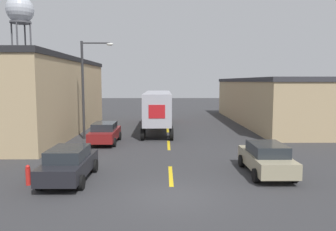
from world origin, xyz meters
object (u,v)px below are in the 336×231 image
object	(u,v)px
parked_car_left_near	(69,163)
fire_hydrant	(28,175)
parked_car_left_far	(105,133)
water_tower	(20,13)
semi_truck	(158,106)
street_lamp	(87,83)
parked_car_right_near	(266,158)

from	to	relation	value
parked_car_left_near	fire_hydrant	world-z (taller)	parked_car_left_near
parked_car_left_far	water_tower	xyz separation A→B (m)	(-20.26, 33.28, 15.67)
parked_car_left_near	water_tower	bearing A→B (deg)	115.39
semi_truck	parked_car_left_near	distance (m)	17.58
parked_car_left_far	parked_car_left_near	size ratio (longest dim) A/B	1.00
semi_truck	water_tower	bearing A→B (deg)	132.99
semi_truck	street_lamp	xyz separation A→B (m)	(-5.67, -5.71, 2.36)
street_lamp	fire_hydrant	world-z (taller)	street_lamp
parked_car_right_near	fire_hydrant	bearing A→B (deg)	-171.78
semi_truck	parked_car_left_far	xyz separation A→B (m)	(-3.91, -7.67, -1.42)
semi_truck	water_tower	xyz separation A→B (m)	(-24.18, 25.61, 14.24)
water_tower	street_lamp	world-z (taller)	water_tower
parked_car_right_near	water_tower	world-z (taller)	water_tower
semi_truck	parked_car_left_far	world-z (taller)	semi_truck
parked_car_left_far	fire_hydrant	world-z (taller)	parked_car_left_far
fire_hydrant	parked_car_left_far	bearing A→B (deg)	80.59
parked_car_left_far	street_lamp	xyz separation A→B (m)	(-1.76, 1.96, 3.78)
semi_truck	street_lamp	bearing A→B (deg)	-135.15
parked_car_left_near	water_tower	xyz separation A→B (m)	(-20.26, 42.70, 15.67)
parked_car_right_near	water_tower	distance (m)	53.73
parked_car_left_near	fire_hydrant	bearing A→B (deg)	-157.66
water_tower	parked_car_left_far	bearing A→B (deg)	-58.66
parked_car_left_far	street_lamp	bearing A→B (deg)	131.90
parked_car_left_near	street_lamp	world-z (taller)	street_lamp
parked_car_right_near	parked_car_left_near	xyz separation A→B (m)	(-9.72, -0.96, 0.00)
parked_car_right_near	fire_hydrant	xyz separation A→B (m)	(-11.40, -1.65, -0.37)
parked_car_left_far	parked_car_right_near	distance (m)	12.89
semi_truck	fire_hydrant	size ratio (longest dim) A/B	15.50
parked_car_left_near	fire_hydrant	xyz separation A→B (m)	(-1.67, -0.69, -0.37)
parked_car_left_far	fire_hydrant	xyz separation A→B (m)	(-1.67, -10.10, -0.37)
parked_car_right_near	street_lamp	distance (m)	15.95
parked_car_right_near	street_lamp	world-z (taller)	street_lamp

